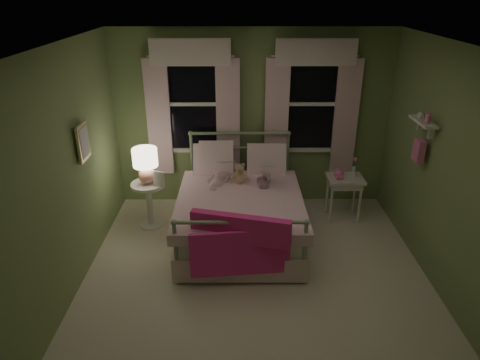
{
  "coord_description": "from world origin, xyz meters",
  "views": [
    {
      "loc": [
        -0.2,
        -3.95,
        3.12
      ],
      "look_at": [
        -0.18,
        0.65,
        1.0
      ],
      "focal_mm": 32.0,
      "sensor_mm": 36.0,
      "label": 1
    }
  ],
  "objects_px": {
    "nightstand_left": "(149,198)",
    "nightstand_right": "(345,184)",
    "child_left": "(219,157)",
    "child_right": "(260,162)",
    "bed": "(239,212)",
    "teddy_bear": "(240,175)",
    "table_lamp": "(145,163)"
  },
  "relations": [
    {
      "from": "nightstand_left",
      "to": "nightstand_right",
      "type": "distance_m",
      "value": 2.75
    },
    {
      "from": "child_left",
      "to": "child_right",
      "type": "relative_size",
      "value": 1.19
    },
    {
      "from": "bed",
      "to": "child_left",
      "type": "xyz_separation_m",
      "value": [
        -0.27,
        0.43,
        0.61
      ]
    },
    {
      "from": "child_left",
      "to": "nightstand_left",
      "type": "height_order",
      "value": "child_left"
    },
    {
      "from": "child_left",
      "to": "teddy_bear",
      "type": "xyz_separation_m",
      "value": [
        0.28,
        -0.16,
        -0.19
      ]
    },
    {
      "from": "child_left",
      "to": "nightstand_right",
      "type": "height_order",
      "value": "child_left"
    },
    {
      "from": "child_right",
      "to": "table_lamp",
      "type": "xyz_separation_m",
      "value": [
        -1.54,
        -0.11,
        0.04
      ]
    },
    {
      "from": "bed",
      "to": "nightstand_left",
      "type": "height_order",
      "value": "bed"
    },
    {
      "from": "bed",
      "to": "nightstand_right",
      "type": "xyz_separation_m",
      "value": [
        1.49,
        0.51,
        0.17
      ]
    },
    {
      "from": "nightstand_right",
      "to": "nightstand_left",
      "type": "bearing_deg",
      "value": -176.11
    },
    {
      "from": "nightstand_right",
      "to": "bed",
      "type": "bearing_deg",
      "value": -161.15
    },
    {
      "from": "child_left",
      "to": "table_lamp",
      "type": "height_order",
      "value": "child_left"
    },
    {
      "from": "teddy_bear",
      "to": "nightstand_left",
      "type": "bearing_deg",
      "value": 177.82
    },
    {
      "from": "bed",
      "to": "teddy_bear",
      "type": "distance_m",
      "value": 0.5
    },
    {
      "from": "teddy_bear",
      "to": "table_lamp",
      "type": "relative_size",
      "value": 0.61
    },
    {
      "from": "bed",
      "to": "table_lamp",
      "type": "distance_m",
      "value": 1.42
    },
    {
      "from": "table_lamp",
      "to": "nightstand_right",
      "type": "height_order",
      "value": "table_lamp"
    },
    {
      "from": "teddy_bear",
      "to": "nightstand_right",
      "type": "bearing_deg",
      "value": 8.97
    },
    {
      "from": "table_lamp",
      "to": "nightstand_left",
      "type": "bearing_deg",
      "value": 0.0
    },
    {
      "from": "child_right",
      "to": "teddy_bear",
      "type": "relative_size",
      "value": 2.31
    },
    {
      "from": "child_right",
      "to": "teddy_bear",
      "type": "height_order",
      "value": "child_right"
    },
    {
      "from": "bed",
      "to": "table_lamp",
      "type": "bearing_deg",
      "value": 165.55
    },
    {
      "from": "child_left",
      "to": "teddy_bear",
      "type": "distance_m",
      "value": 0.38
    },
    {
      "from": "bed",
      "to": "child_left",
      "type": "distance_m",
      "value": 0.8
    },
    {
      "from": "table_lamp",
      "to": "child_left",
      "type": "bearing_deg",
      "value": 6.46
    },
    {
      "from": "child_left",
      "to": "child_right",
      "type": "distance_m",
      "value": 0.56
    },
    {
      "from": "nightstand_left",
      "to": "teddy_bear",
      "type": "bearing_deg",
      "value": -2.18
    },
    {
      "from": "teddy_bear",
      "to": "nightstand_left",
      "type": "distance_m",
      "value": 1.31
    },
    {
      "from": "child_right",
      "to": "nightstand_right",
      "type": "height_order",
      "value": "child_right"
    },
    {
      "from": "child_left",
      "to": "nightstand_right",
      "type": "relative_size",
      "value": 1.3
    },
    {
      "from": "bed",
      "to": "table_lamp",
      "type": "relative_size",
      "value": 4.13
    },
    {
      "from": "nightstand_right",
      "to": "child_left",
      "type": "bearing_deg",
      "value": -177.54
    }
  ]
}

